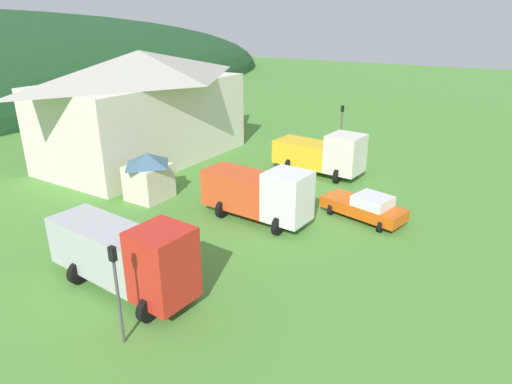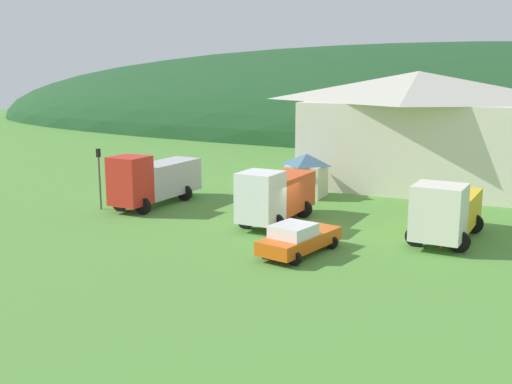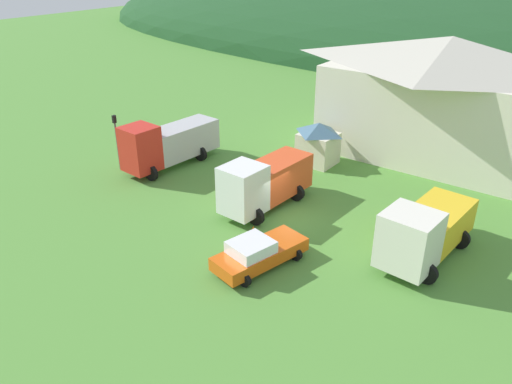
{
  "view_description": "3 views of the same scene",
  "coord_description": "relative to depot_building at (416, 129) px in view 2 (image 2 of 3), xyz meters",
  "views": [
    {
      "loc": [
        -22.97,
        -12.81,
        11.53
      ],
      "look_at": [
        -2.01,
        0.4,
        1.82
      ],
      "focal_mm": 31.34,
      "sensor_mm": 36.0,
      "label": 1
    },
    {
      "loc": [
        11.94,
        -32.93,
        9.25
      ],
      "look_at": [
        -2.59,
        -1.18,
        2.14
      ],
      "focal_mm": 42.55,
      "sensor_mm": 36.0,
      "label": 2
    },
    {
      "loc": [
        14.32,
        -22.35,
        14.89
      ],
      "look_at": [
        -1.74,
        -0.9,
        1.59
      ],
      "focal_mm": 35.11,
      "sensor_mm": 36.0,
      "label": 3
    }
  ],
  "objects": [
    {
      "name": "heavy_rig_striped",
      "position": [
        4.34,
        -14.63,
        -2.97
      ],
      "size": [
        3.65,
        7.2,
        3.43
      ],
      "rotation": [
        0.0,
        0.0,
        -1.64
      ],
      "color": "silver",
      "rests_on": "ground"
    },
    {
      "name": "traffic_cone_mid_row",
      "position": [
        4.4,
        -16.27,
        -4.68
      ],
      "size": [
        0.36,
        0.36,
        0.58
      ],
      "primitive_type": "cone",
      "color": "orange",
      "rests_on": "ground"
    },
    {
      "name": "forested_hill_backdrop",
      "position": [
        -3.65,
        48.57,
        -4.68
      ],
      "size": [
        171.9,
        60.0,
        26.35
      ],
      "primitive_type": "ellipsoid",
      "color": "#1E4723",
      "rests_on": "ground"
    },
    {
      "name": "traffic_cone_near_pickup",
      "position": [
        -4.48,
        -17.52,
        -4.68
      ],
      "size": [
        0.36,
        0.36,
        0.55
      ],
      "primitive_type": "cone",
      "color": "orange",
      "rests_on": "ground"
    },
    {
      "name": "traffic_light_west",
      "position": [
        -17.67,
        -16.35,
        -2.17
      ],
      "size": [
        0.2,
        0.32,
        4.09
      ],
      "color": "#4C4C51",
      "rests_on": "ground"
    },
    {
      "name": "heavy_rig_white",
      "position": [
        -5.59,
        -14.97,
        -2.88
      ],
      "size": [
        3.24,
        6.93,
        3.45
      ],
      "rotation": [
        0.0,
        0.0,
        -1.63
      ],
      "color": "white",
      "rests_on": "ground"
    },
    {
      "name": "service_pickup_orange",
      "position": [
        -2.06,
        -20.29,
        -3.85
      ],
      "size": [
        3.11,
        5.41,
        1.66
      ],
      "rotation": [
        0.0,
        0.0,
        -1.79
      ],
      "color": "#DB5712",
      "rests_on": "ground"
    },
    {
      "name": "depot_building",
      "position": [
        0.0,
        0.0,
        0.0
      ],
      "size": [
        17.96,
        9.79,
        9.09
      ],
      "color": "silver",
      "rests_on": "ground"
    },
    {
      "name": "play_shed_cream",
      "position": [
        -6.56,
        -6.75,
        -3.04
      ],
      "size": [
        2.81,
        2.6,
        3.19
      ],
      "color": "beige",
      "rests_on": "ground"
    },
    {
      "name": "ground_plane",
      "position": [
        -3.65,
        -15.13,
        -4.68
      ],
      "size": [
        200.0,
        200.0,
        0.0
      ],
      "primitive_type": "plane",
      "color": "#518C38"
    },
    {
      "name": "crane_truck_red",
      "position": [
        -15.1,
        -13.89,
        -2.83
      ],
      "size": [
        3.32,
        7.92,
        3.71
      ],
      "rotation": [
        0.0,
        0.0,
        -1.64
      ],
      "color": "red",
      "rests_on": "ground"
    }
  ]
}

